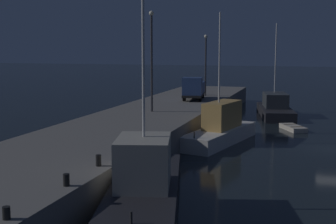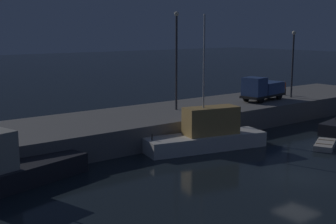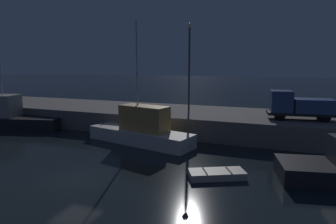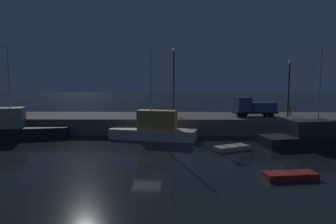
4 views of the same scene
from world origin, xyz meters
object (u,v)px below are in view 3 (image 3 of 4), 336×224
at_px(dinghy_red_small, 217,174).
at_px(utility_truck, 299,106).
at_px(lamp_post_west, 189,61).
at_px(fishing_trawler_red, 141,130).
at_px(fishing_boat_white, 6,117).
at_px(bollard_west, 20,104).

height_order(dinghy_red_small, utility_truck, utility_truck).
relative_size(lamp_post_west, utility_truck, 1.53).
height_order(lamp_post_west, utility_truck, lamp_post_west).
relative_size(fishing_trawler_red, dinghy_red_small, 2.89).
distance_m(fishing_boat_white, bollard_west, 2.63).
distance_m(fishing_trawler_red, utility_truck, 14.32).
relative_size(dinghy_red_small, lamp_post_west, 0.41).
distance_m(lamp_post_west, utility_truck, 11.51).
relative_size(lamp_post_west, bollard_west, 15.89).
bearing_deg(utility_truck, lamp_post_west, 173.03).
xyz_separation_m(fishing_trawler_red, dinghy_red_small, (7.98, -5.63, -1.00)).
xyz_separation_m(fishing_trawler_red, fishing_boat_white, (-17.09, 0.59, -0.05)).
distance_m(fishing_trawler_red, dinghy_red_small, 9.82).
bearing_deg(dinghy_red_small, fishing_boat_white, 166.07).
xyz_separation_m(fishing_trawler_red, bollard_west, (-17.46, 2.91, 1.13)).
bearing_deg(fishing_trawler_red, fishing_boat_white, 178.02).
height_order(fishing_boat_white, dinghy_red_small, fishing_boat_white).
height_order(fishing_trawler_red, utility_truck, fishing_trawler_red).
bearing_deg(fishing_trawler_red, dinghy_red_small, -35.19).
bearing_deg(bollard_west, utility_truck, 4.98).
relative_size(fishing_trawler_red, bollard_west, 18.68).
distance_m(fishing_trawler_red, bollard_west, 17.74).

